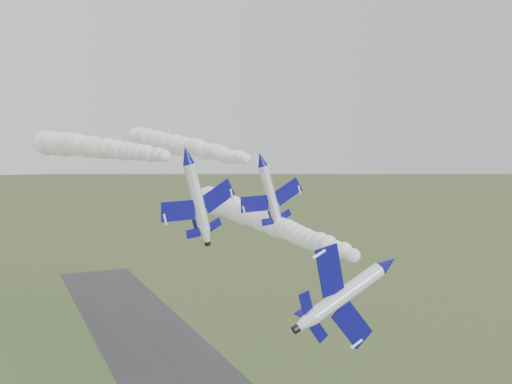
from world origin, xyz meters
The scene contains 6 objects.
jet_lead centered at (6.50, -4.56, 33.01)m, with size 5.41×14.46×10.82m.
smoke_trail_jet_lead centered at (6.87, 29.66, 34.13)m, with size 4.79×60.31×4.79m, color silver, non-canonical shape.
jet_pair_left centered at (-8.48, 19.83, 44.73)m, with size 11.86×14.34×4.38m.
smoke_trail_jet_pair_left centered at (-16.31, 49.72, 45.81)m, with size 4.92×53.89×4.92m, color silver, non-canonical shape.
jet_pair_right centered at (3.02, 20.62, 44.07)m, with size 9.90×12.36×3.88m.
smoke_trail_jet_pair_right centered at (2.48, 59.87, 46.27)m, with size 5.16×72.67×5.16m, color silver, non-canonical shape.
Camera 1 is at (-32.31, -54.38, 45.68)m, focal length 40.00 mm.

